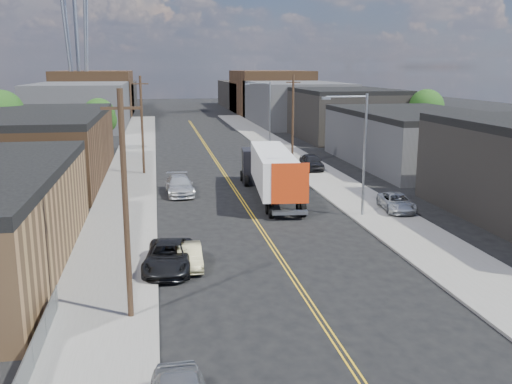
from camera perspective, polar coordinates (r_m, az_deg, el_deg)
name	(u,v)px	position (r m, az deg, el deg)	size (l,w,h in m)	color
ground	(210,152)	(74.98, -4.65, 4.04)	(260.00, 260.00, 0.00)	black
centerline	(223,172)	(60.26, -3.30, 2.01)	(0.32, 120.00, 0.01)	gold
sidewalk_left	(131,174)	(59.92, -12.36, 1.75)	(5.00, 140.00, 0.15)	slate
sidewalk_right	(310,169)	(62.04, 5.45, 2.35)	(5.00, 140.00, 0.15)	slate
warehouse_brown	(40,146)	(59.43, -20.78, 4.30)	(12.00, 26.00, 6.60)	#4C331E
industrial_right_b	(416,138)	(66.91, 15.70, 5.25)	(14.00, 24.00, 6.10)	#323234
industrial_right_c	(343,113)	(90.86, 8.65, 7.81)	(14.00, 22.00, 7.60)	black
skyline_left_a	(82,105)	(109.89, -17.01, 8.29)	(16.00, 30.00, 8.00)	#323234
skyline_right_a	(295,103)	(112.34, 3.92, 8.87)	(16.00, 30.00, 8.00)	#323234
skyline_left_b	(95,94)	(134.66, -15.78, 9.45)	(16.00, 26.00, 10.00)	#4C331E
skyline_right_b	(270,92)	(136.67, 1.39, 9.94)	(16.00, 26.00, 10.00)	#4C331E
skyline_left_c	(103,96)	(154.62, -15.03, 9.25)	(16.00, 40.00, 7.00)	black
skyline_right_c	(255,95)	(156.37, -0.07, 9.70)	(16.00, 40.00, 7.00)	black
streetlight_near	(360,145)	(41.83, 10.32, 4.63)	(3.39, 0.25, 9.00)	gray
streetlight_far	(267,110)	(75.48, 1.09, 8.20)	(3.39, 0.25, 9.00)	gray
utility_pole_left_near	(126,205)	(24.59, -12.92, -1.32)	(1.60, 0.26, 10.00)	black
utility_pole_left_far	(142,125)	(59.17, -11.32, 6.63)	(1.60, 0.26, 10.00)	black
utility_pole_right	(293,119)	(63.93, 3.70, 7.25)	(1.60, 0.26, 10.00)	black
tree_left_mid	(2,115)	(71.18, -24.03, 7.01)	(5.10, 5.04, 8.37)	black
tree_left_far	(99,117)	(76.47, -15.39, 7.25)	(4.35, 4.20, 6.97)	black
tree_right_far	(427,109)	(82.76, 16.70, 7.95)	(4.85, 4.76, 7.91)	black
semi_truck	(269,169)	(48.29, 1.28, 2.30)	(3.89, 16.17, 4.18)	silver
car_left_b	(189,256)	(31.86, -6.70, -6.36)	(1.34, 3.85, 1.27)	#888159
car_left_c	(169,257)	(31.54, -8.73, -6.40)	(2.50, 5.42, 1.51)	black
car_left_d	(179,185)	(49.85, -7.66, 0.67)	(2.25, 5.53, 1.61)	silver
car_right_lot_a	(397,202)	(44.58, 13.89, -0.99)	(2.14, 4.65, 1.29)	#B5B8BA
car_right_lot_c	(312,162)	(61.00, 5.58, 3.03)	(1.95, 4.84, 1.65)	black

